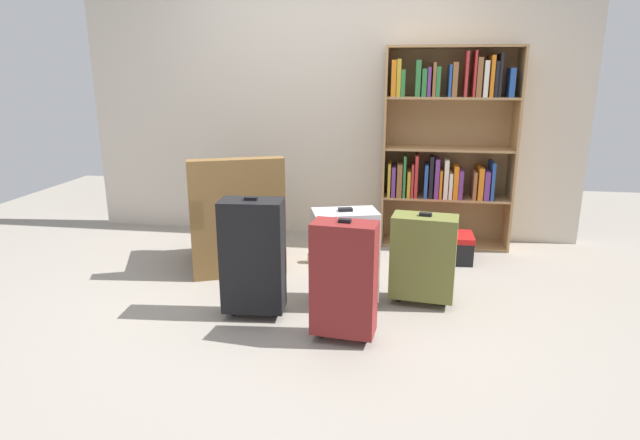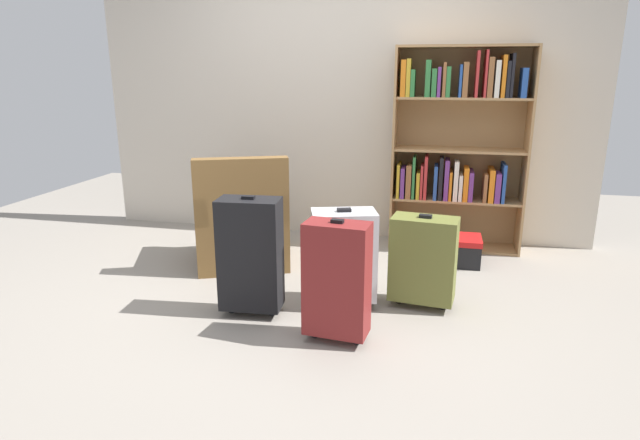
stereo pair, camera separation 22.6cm
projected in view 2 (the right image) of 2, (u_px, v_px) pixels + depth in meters
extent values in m
plane|color=gray|center=(293.00, 302.00, 3.60)|extent=(7.96, 7.96, 0.00)
cube|color=beige|center=(340.00, 95.00, 4.83)|extent=(4.55, 0.10, 2.60)
cube|color=#A87F51|center=(394.00, 149.00, 4.61)|extent=(0.02, 0.33, 1.71)
cube|color=#A87F51|center=(526.00, 153.00, 4.39)|extent=(0.02, 0.33, 1.71)
cube|color=#A87F51|center=(458.00, 148.00, 4.65)|extent=(1.11, 0.02, 1.71)
cube|color=#A87F51|center=(452.00, 246.00, 4.73)|extent=(1.07, 0.31, 0.02)
cube|color=#A87F51|center=(455.00, 199.00, 4.61)|extent=(1.07, 0.31, 0.02)
cube|color=#A87F51|center=(459.00, 150.00, 4.50)|extent=(1.07, 0.31, 0.02)
cube|color=#A87F51|center=(462.00, 98.00, 4.38)|extent=(1.07, 0.31, 0.02)
cube|color=#A87F51|center=(466.00, 46.00, 4.27)|extent=(1.07, 0.31, 0.02)
cube|color=gold|center=(399.00, 180.00, 4.65)|extent=(0.02, 0.26, 0.29)
cube|color=#66337F|center=(403.00, 182.00, 4.64)|extent=(0.03, 0.24, 0.26)
cube|color=brown|center=(409.00, 181.00, 4.61)|extent=(0.04, 0.22, 0.29)
cube|color=#2D7238|center=(414.00, 177.00, 4.59)|extent=(0.02, 0.21, 0.36)
cube|color=gold|center=(418.00, 184.00, 4.61)|extent=(0.03, 0.23, 0.23)
cube|color=#B22D2D|center=(422.00, 181.00, 4.58)|extent=(0.02, 0.20, 0.29)
cube|color=#B22D2D|center=(426.00, 177.00, 4.59)|extent=(0.03, 0.24, 0.37)
cube|color=#264C99|center=(435.00, 181.00, 4.57)|extent=(0.03, 0.23, 0.29)
cube|color=black|center=(441.00, 178.00, 4.53)|extent=(0.03, 0.18, 0.36)
cube|color=#66337F|center=(446.00, 179.00, 4.55)|extent=(0.04, 0.23, 0.34)
cube|color=orange|center=(450.00, 184.00, 4.57)|extent=(0.02, 0.26, 0.24)
cube|color=silver|center=(456.00, 180.00, 4.51)|extent=(0.04, 0.19, 0.34)
cube|color=silver|center=(460.00, 186.00, 4.54)|extent=(0.03, 0.23, 0.22)
cube|color=orange|center=(466.00, 184.00, 4.50)|extent=(0.04, 0.19, 0.28)
cube|color=#66337F|center=(470.00, 185.00, 4.54)|extent=(0.04, 0.27, 0.25)
cube|color=brown|center=(485.00, 187.00, 4.49)|extent=(0.03, 0.23, 0.24)
cube|color=orange|center=(490.00, 184.00, 4.50)|extent=(0.04, 0.27, 0.27)
cube|color=#66337F|center=(497.00, 187.00, 4.46)|extent=(0.04, 0.20, 0.25)
cube|color=#264C99|center=(503.00, 182.00, 4.47)|extent=(0.03, 0.27, 0.32)
cube|color=orange|center=(404.00, 78.00, 4.40)|extent=(0.04, 0.23, 0.29)
cube|color=gold|center=(409.00, 78.00, 4.37)|extent=(0.03, 0.19, 0.30)
cube|color=#2D7238|center=(413.00, 83.00, 4.38)|extent=(0.03, 0.18, 0.22)
cube|color=#2D7238|center=(428.00, 78.00, 4.37)|extent=(0.04, 0.24, 0.29)
cube|color=#2D7238|center=(434.00, 83.00, 4.35)|extent=(0.04, 0.21, 0.22)
cube|color=#66337F|center=(439.00, 82.00, 4.34)|extent=(0.03, 0.20, 0.24)
cube|color=brown|center=(444.00, 80.00, 4.36)|extent=(0.03, 0.28, 0.27)
cube|color=#2D7238|center=(448.00, 82.00, 4.35)|extent=(0.03, 0.26, 0.24)
cube|color=#264C99|center=(460.00, 81.00, 4.32)|extent=(0.02, 0.23, 0.26)
cube|color=brown|center=(465.00, 80.00, 4.29)|extent=(0.04, 0.19, 0.28)
cube|color=#B22D2D|center=(477.00, 74.00, 4.25)|extent=(0.02, 0.18, 0.36)
cube|color=#B22D2D|center=(485.00, 74.00, 4.26)|extent=(0.02, 0.24, 0.37)
cube|color=brown|center=(490.00, 77.00, 4.26)|extent=(0.04, 0.23, 0.31)
cube|color=silver|center=(496.00, 79.00, 4.26)|extent=(0.04, 0.25, 0.29)
cube|color=orange|center=(503.00, 76.00, 4.25)|extent=(0.03, 0.25, 0.33)
cube|color=black|center=(507.00, 79.00, 4.22)|extent=(0.03, 0.20, 0.28)
cube|color=black|center=(511.00, 76.00, 4.23)|extent=(0.02, 0.24, 0.34)
cube|color=#264C99|center=(523.00, 83.00, 4.20)|extent=(0.04, 0.19, 0.23)
cube|color=brown|center=(243.00, 238.00, 4.33)|extent=(0.91, 0.91, 0.40)
cube|color=#91724F|center=(241.00, 209.00, 4.27)|extent=(0.68, 0.73, 0.08)
cube|color=brown|center=(241.00, 191.00, 3.94)|extent=(0.69, 0.38, 0.50)
cube|color=brown|center=(278.00, 199.00, 4.30)|extent=(0.36, 0.69, 0.22)
cube|color=brown|center=(203.00, 202.00, 4.20)|extent=(0.36, 0.69, 0.22)
cylinder|color=white|center=(318.00, 257.00, 4.33)|extent=(0.08, 0.08, 0.10)
torus|color=white|center=(324.00, 257.00, 4.32)|extent=(0.06, 0.01, 0.06)
cube|color=black|center=(452.00, 251.00, 4.31)|extent=(0.44, 0.29, 0.20)
cube|color=red|center=(453.00, 239.00, 4.28)|extent=(0.45, 0.30, 0.04)
cube|color=maroon|center=(337.00, 279.00, 2.99)|extent=(0.38, 0.23, 0.66)
cube|color=black|center=(337.00, 221.00, 2.90)|extent=(0.07, 0.05, 0.02)
cylinder|color=black|center=(316.00, 332.00, 3.13)|extent=(0.05, 0.05, 0.05)
cylinder|color=black|center=(357.00, 339.00, 3.05)|extent=(0.05, 0.05, 0.05)
cube|color=#B7BABF|center=(343.00, 255.00, 3.47)|extent=(0.47, 0.36, 0.59)
cube|color=black|center=(344.00, 210.00, 3.39)|extent=(0.10, 0.07, 0.02)
cylinder|color=black|center=(321.00, 301.00, 3.55)|extent=(0.06, 0.06, 0.05)
cylinder|color=black|center=(364.00, 300.00, 3.57)|extent=(0.06, 0.06, 0.05)
cube|color=black|center=(250.00, 254.00, 3.32)|extent=(0.40, 0.24, 0.71)
cube|color=black|center=(248.00, 197.00, 3.23)|extent=(0.08, 0.05, 0.02)
cylinder|color=black|center=(232.00, 308.00, 3.45)|extent=(0.05, 0.05, 0.05)
cylinder|color=black|center=(273.00, 311.00, 3.41)|extent=(0.05, 0.05, 0.05)
cube|color=brown|center=(423.00, 259.00, 3.46)|extent=(0.44, 0.27, 0.56)
cube|color=black|center=(426.00, 216.00, 3.38)|extent=(0.08, 0.05, 0.02)
cylinder|color=black|center=(399.00, 299.00, 3.59)|extent=(0.06, 0.06, 0.05)
cylinder|color=black|center=(443.00, 305.00, 3.49)|extent=(0.06, 0.06, 0.05)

